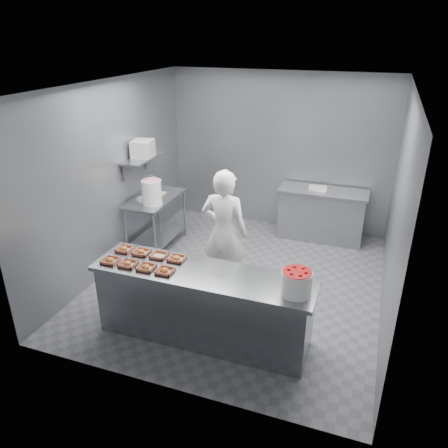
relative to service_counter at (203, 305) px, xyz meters
The scene contains 24 objects.
floor 1.42m from the service_counter, 90.00° to the left, with size 4.50×4.50×0.00m, color #4C4C51.
ceiling 2.71m from the service_counter, 90.00° to the left, with size 4.50×4.50×0.00m, color white.
wall_back 3.72m from the service_counter, 90.00° to the left, with size 4.00×0.04×2.80m, color slate.
wall_left 2.59m from the service_counter, 145.98° to the left, with size 0.04×4.50×2.80m, color slate.
wall_right 2.59m from the service_counter, 34.02° to the left, with size 0.04×4.50×2.80m, color slate.
service_counter is the anchor object (origin of this frame).
prep_table 2.56m from the service_counter, 130.24° to the left, with size 0.60×1.20×0.90m.
back_counter 3.37m from the service_counter, 74.52° to the left, with size 1.50×0.60×0.90m.
wall_shelf 2.88m from the service_counter, 133.03° to the left, with size 0.35×0.90×0.03m, color slate.
tray_0 1.22m from the service_counter, behind, with size 0.19×0.18×0.06m.
tray_1 1.01m from the service_counter, behind, with size 0.19×0.18×0.06m.
tray_2 0.81m from the service_counter, 166.39° to the right, with size 0.19×0.18×0.06m.
tray_3 0.64m from the service_counter, 158.83° to the right, with size 0.19×0.18×0.06m.
tray_4 1.22m from the service_counter, behind, with size 0.19×0.18×0.06m.
tray_5 1.01m from the service_counter, behind, with size 0.19×0.18×0.06m.
tray_6 0.81m from the service_counter, 166.32° to the left, with size 0.19×0.18×0.04m.
tray_7 0.64m from the service_counter, 158.82° to the left, with size 0.19×0.18×0.06m.
worker 1.17m from the service_counter, 96.74° to the left, with size 0.65×0.43×1.79m, color white.
strawberry_tub 1.23m from the service_counter, ahead, with size 0.32×0.32×0.27m.
glaze_bucket 2.38m from the service_counter, 132.58° to the left, with size 0.32×0.31×0.47m.
bucket_lid 2.55m from the service_counter, 133.91° to the left, with size 0.29×0.29×0.02m, color white.
rag 2.76m from the service_counter, 127.56° to the left, with size 0.15×0.13×0.02m, color #CCB28C.
appliance 2.96m from the service_counter, 132.71° to the left, with size 0.31×0.35×0.26m, color gray.
paper_stack 3.38m from the service_counter, 76.21° to the left, with size 0.30×0.22×0.05m, color silver.
Camera 1 is at (1.69, -5.31, 3.43)m, focal length 35.00 mm.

